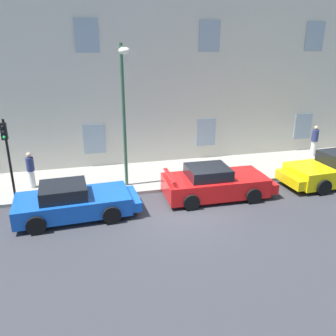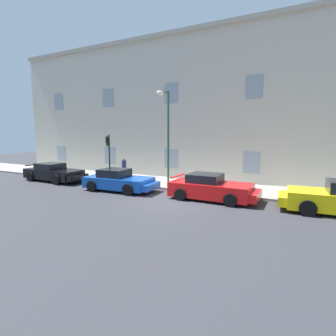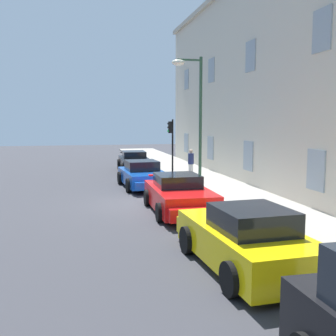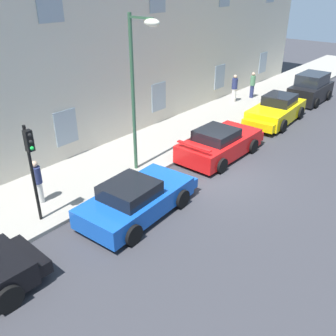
% 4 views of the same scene
% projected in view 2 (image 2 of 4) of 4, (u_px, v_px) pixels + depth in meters
% --- Properties ---
extents(ground_plane, '(80.00, 80.00, 0.00)m').
position_uv_depth(ground_plane, '(173.00, 200.00, 14.03)').
color(ground_plane, '#333338').
extents(sidewalk, '(60.00, 3.85, 0.14)m').
position_uv_depth(sidewalk, '(199.00, 186.00, 17.54)').
color(sidewalk, gray).
rests_on(sidewalk, ground).
extents(building_facade, '(37.58, 3.55, 10.97)m').
position_uv_depth(building_facade, '(216.00, 107.00, 19.87)').
color(building_facade, beige).
rests_on(building_facade, ground).
extents(sportscar_red_lead, '(5.10, 2.19, 1.33)m').
position_uv_depth(sportscar_red_lead, '(55.00, 173.00, 19.53)').
color(sportscar_red_lead, black).
rests_on(sportscar_red_lead, ground).
extents(sportscar_yellow_flank, '(4.64, 2.34, 1.33)m').
position_uv_depth(sportscar_yellow_flank, '(121.00, 181.00, 16.30)').
color(sportscar_yellow_flank, '#144CB2').
rests_on(sportscar_yellow_flank, ground).
extents(sportscar_white_middle, '(4.67, 2.23, 1.38)m').
position_uv_depth(sportscar_white_middle, '(213.00, 189.00, 14.06)').
color(sportscar_white_middle, red).
rests_on(sportscar_white_middle, ground).
extents(traffic_light, '(0.22, 0.36, 3.30)m').
position_uv_depth(traffic_light, '(108.00, 149.00, 18.99)').
color(traffic_light, black).
rests_on(traffic_light, sidewalk).
extents(street_lamp, '(0.44, 1.42, 6.08)m').
position_uv_depth(street_lamp, '(165.00, 121.00, 16.52)').
color(street_lamp, '#2D5138').
rests_on(street_lamp, sidewalk).
extents(pedestrian_admiring, '(0.43, 0.43, 1.62)m').
position_uv_depth(pedestrian_admiring, '(124.00, 168.00, 19.80)').
color(pedestrian_admiring, silver).
rests_on(pedestrian_admiring, sidewalk).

